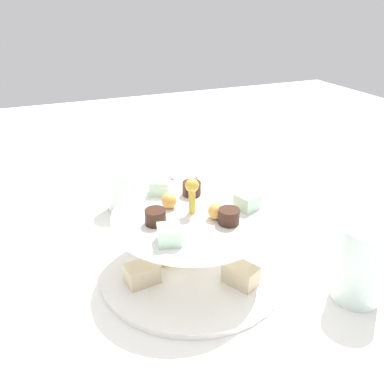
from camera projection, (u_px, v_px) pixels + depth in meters
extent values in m
plane|color=white|center=(192.00, 270.00, 0.63)|extent=(2.40, 2.40, 0.00)
cylinder|color=white|center=(192.00, 267.00, 0.63)|extent=(0.29, 0.29, 0.01)
cylinder|color=white|center=(192.00, 216.00, 0.59)|extent=(0.24, 0.24, 0.01)
cylinder|color=gold|center=(192.00, 230.00, 0.60)|extent=(0.01, 0.01, 0.15)
sphere|color=gold|center=(192.00, 185.00, 0.57)|extent=(0.02, 0.02, 0.02)
cube|color=beige|center=(142.00, 273.00, 0.59)|extent=(0.05, 0.04, 0.03)
cube|color=beige|center=(241.00, 275.00, 0.58)|extent=(0.05, 0.06, 0.03)
cube|color=beige|center=(193.00, 228.00, 0.70)|extent=(0.05, 0.06, 0.03)
cylinder|color=#E5C660|center=(165.00, 257.00, 0.63)|extent=(0.04, 0.04, 0.01)
cylinder|color=#381E14|center=(229.00, 216.00, 0.55)|extent=(0.03, 0.03, 0.02)
cylinder|color=#381E14|center=(192.00, 188.00, 0.63)|extent=(0.03, 0.03, 0.02)
cylinder|color=#381E14|center=(155.00, 217.00, 0.55)|extent=(0.03, 0.03, 0.02)
cube|color=silver|center=(169.00, 235.00, 0.51)|extent=(0.04, 0.04, 0.02)
cube|color=silver|center=(247.00, 201.00, 0.59)|extent=(0.04, 0.04, 0.02)
cube|color=silver|center=(159.00, 187.00, 0.64)|extent=(0.04, 0.04, 0.02)
sphere|color=gold|center=(216.00, 211.00, 0.57)|extent=(0.02, 0.02, 0.02)
sphere|color=gold|center=(169.00, 201.00, 0.59)|extent=(0.02, 0.02, 0.02)
cylinder|color=silver|center=(361.00, 264.00, 0.55)|extent=(0.07, 0.07, 0.12)
cylinder|color=silver|center=(122.00, 191.00, 0.79)|extent=(0.06, 0.06, 0.08)
cylinder|color=white|center=(184.00, 195.00, 0.86)|extent=(0.09, 0.09, 0.01)
cylinder|color=white|center=(184.00, 185.00, 0.85)|extent=(0.06, 0.06, 0.04)
cylinder|color=#D14C56|center=(184.00, 177.00, 0.84)|extent=(0.06, 0.06, 0.01)
cube|color=silver|center=(286.00, 204.00, 0.83)|extent=(0.11, 0.15, 0.00)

